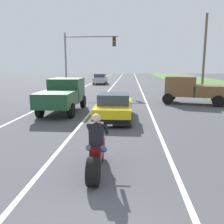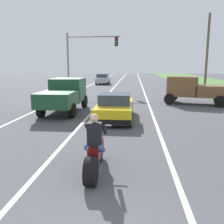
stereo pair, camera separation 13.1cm
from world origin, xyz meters
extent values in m
cube|color=white|center=(-5.40, 20.00, 0.00)|extent=(0.14, 120.00, 0.01)
cube|color=white|center=(1.80, 20.00, 0.00)|extent=(0.14, 120.00, 0.01)
cube|color=white|center=(-1.80, 20.00, 0.00)|extent=(0.14, 120.00, 0.01)
cylinder|color=black|center=(-0.28, 2.97, 0.35)|extent=(0.28, 0.69, 0.69)
cylinder|color=black|center=(-0.28, 4.52, 0.31)|extent=(0.12, 0.63, 0.63)
cube|color=#590F0F|center=(-0.28, 3.80, 0.61)|extent=(0.28, 1.10, 0.36)
cylinder|color=#B2B2B7|center=(-0.28, 4.44, 0.68)|extent=(0.08, 0.36, 0.73)
cylinder|color=#A5A5AA|center=(-0.28, 4.42, 1.11)|extent=(0.70, 0.05, 0.05)
cube|color=black|center=(-0.28, 3.57, 1.09)|extent=(0.36, 0.24, 0.60)
sphere|color=beige|center=(-0.28, 3.57, 1.51)|extent=(0.22, 0.22, 0.22)
cylinder|color=#384C7A|center=(-0.46, 3.60, 0.69)|extent=(0.14, 0.47, 0.32)
cylinder|color=black|center=(-0.50, 3.87, 1.14)|extent=(0.10, 0.51, 0.40)
cylinder|color=#384C7A|center=(-0.10, 3.60, 0.69)|extent=(0.14, 0.47, 0.32)
cylinder|color=black|center=(-0.06, 3.87, 1.14)|extent=(0.10, 0.51, 0.40)
cube|color=yellow|center=(-0.27, 10.31, 0.53)|extent=(1.80, 4.30, 0.64)
cube|color=#333D4C|center=(-0.27, 10.11, 1.11)|extent=(1.56, 1.70, 0.52)
cube|color=black|center=(-0.27, 8.26, 0.29)|extent=(1.76, 0.20, 0.28)
cylinder|color=black|center=(-1.07, 11.91, 0.32)|extent=(0.24, 0.64, 0.64)
cylinder|color=black|center=(0.53, 11.91, 0.32)|extent=(0.24, 0.64, 0.64)
cylinder|color=black|center=(-1.07, 8.71, 0.32)|extent=(0.24, 0.64, 0.64)
cylinder|color=black|center=(0.53, 8.71, 0.32)|extent=(0.24, 0.64, 0.64)
cube|color=#1E4C2D|center=(-3.46, 12.90, 1.28)|extent=(1.90, 2.10, 1.40)
cube|color=#333D4C|center=(-3.46, 13.25, 1.67)|extent=(1.67, 0.29, 0.57)
cube|color=#1E4C2D|center=(-3.46, 10.65, 0.98)|extent=(1.90, 2.70, 0.80)
cylinder|color=black|center=(-4.33, 13.70, 0.40)|extent=(0.28, 0.80, 0.80)
cylinder|color=black|center=(-2.59, 13.70, 0.40)|extent=(0.28, 0.80, 0.80)
cylinder|color=black|center=(-4.33, 10.35, 0.40)|extent=(0.28, 0.80, 0.80)
cylinder|color=black|center=(-2.59, 10.35, 0.40)|extent=(0.28, 0.80, 0.80)
cube|color=brown|center=(4.29, 16.01, 1.28)|extent=(2.52, 2.38, 1.40)
cube|color=#333D4C|center=(3.95, 16.10, 1.67)|extent=(0.71, 1.69, 0.57)
cube|color=brown|center=(6.46, 15.43, 0.98)|extent=(3.10, 2.53, 0.80)
cylinder|color=black|center=(3.29, 15.37, 0.40)|extent=(0.85, 0.48, 0.80)
cylinder|color=black|center=(3.74, 17.06, 0.40)|extent=(0.85, 0.48, 0.80)
cylinder|color=black|center=(6.52, 14.51, 0.40)|extent=(0.85, 0.48, 0.80)
cylinder|color=black|center=(6.97, 16.19, 0.40)|extent=(0.85, 0.48, 0.80)
cylinder|color=gray|center=(-6.12, 22.94, 3.00)|extent=(0.18, 0.18, 6.00)
cylinder|color=gray|center=(-3.42, 22.94, 5.60)|extent=(5.41, 0.12, 0.12)
cube|color=black|center=(-1.11, 22.94, 5.10)|extent=(0.32, 0.24, 0.90)
sphere|color=red|center=(-1.11, 22.80, 5.38)|extent=(0.16, 0.16, 0.16)
sphere|color=orange|center=(-1.11, 22.80, 5.10)|extent=(0.16, 0.16, 0.16)
sphere|color=green|center=(-1.11, 22.80, 4.82)|extent=(0.16, 0.16, 0.16)
cylinder|color=brown|center=(8.00, 23.66, 3.91)|extent=(0.24, 0.24, 7.82)
cube|color=#B2B2B7|center=(-3.92, 34.02, 0.65)|extent=(1.76, 4.00, 0.70)
cube|color=#333D4C|center=(-3.92, 33.82, 1.25)|extent=(1.56, 2.00, 0.50)
cylinder|color=black|center=(-4.72, 35.42, 0.30)|extent=(0.20, 0.60, 0.60)
cylinder|color=black|center=(-3.12, 35.42, 0.30)|extent=(0.20, 0.60, 0.60)
cylinder|color=black|center=(-4.72, 32.62, 0.30)|extent=(0.20, 0.60, 0.60)
cylinder|color=black|center=(-3.12, 32.62, 0.30)|extent=(0.20, 0.60, 0.60)
camera|label=1|loc=(0.57, -2.38, 2.83)|focal=39.23mm
camera|label=2|loc=(0.70, -2.36, 2.83)|focal=39.23mm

